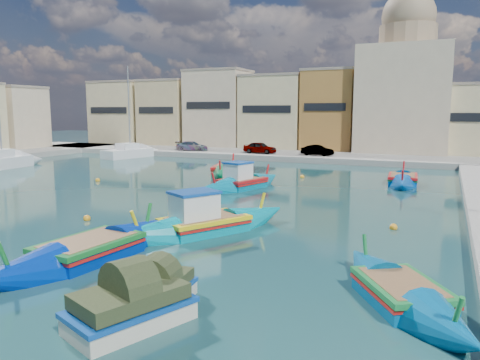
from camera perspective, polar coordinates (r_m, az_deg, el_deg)
The scene contains 16 objects.
ground at distance 24.35m, azimuth -14.53°, elevation -4.61°, with size 160.00×160.00×0.00m, color #143A3E.
north_quay at distance 52.90m, azimuth 7.48°, elevation 2.89°, with size 80.00×8.00×0.60m, color gray.
north_townhouses at distance 58.46m, azimuth 16.00°, elevation 7.77°, with size 83.20×7.87×10.19m.
church_block at distance 58.79m, azimuth 19.49°, elevation 10.95°, with size 10.00×10.00×19.10m.
parked_cars at distance 53.43m, azimuth 0.86°, elevation 3.97°, with size 19.19×2.25×1.28m.
luzzu_turquoise_cabin at distance 20.95m, azimuth -4.43°, elevation -5.47°, with size 6.30×9.08×2.98m.
luzzu_blue_cabin at distance 32.62m, azimuth 0.24°, elevation -0.41°, with size 4.21×8.43×2.90m.
luzzu_cyan_mid at distance 36.61m, azimuth 19.21°, elevation -0.06°, with size 2.52×8.40×2.45m.
luzzu_green at distance 39.98m, azimuth -1.59°, elevation 1.12°, with size 4.08×8.48×2.59m.
luzzu_blue_south at distance 18.13m, azimuth -17.91°, elevation -8.36°, with size 3.03×9.43×2.67m.
luzzu_cyan_south at distance 14.31m, azimuth 19.08°, elevation -13.15°, with size 5.41×7.09×2.25m.
tender_near at distance 13.50m, azimuth -10.14°, elevation -13.42°, with size 1.71×2.77×1.29m.
tender_far at distance 12.49m, azimuth -13.20°, elevation -15.01°, with size 2.70×3.51×1.53m.
yacht_north at distance 56.43m, azimuth -12.13°, elevation 3.26°, with size 4.24×8.69×11.18m.
yacht_midnorth at distance 50.30m, azimuth -25.81°, elevation 2.03°, with size 3.17×8.69×12.10m.
mooring_buoys at distance 27.89m, azimuth -5.26°, elevation -2.55°, with size 22.74×22.30×0.36m.
Camera 1 is at (14.86, -18.52, 5.41)m, focal length 35.00 mm.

